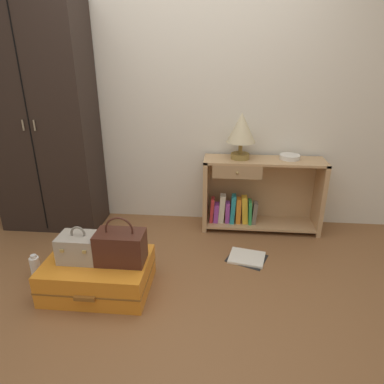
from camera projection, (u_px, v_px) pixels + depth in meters
ground_plane at (164, 312)px, 2.25m from camera, size 9.00×9.00×0.00m
back_wall at (187, 88)px, 3.15m from camera, size 6.40×0.10×2.60m
wardrobe at (43, 120)px, 3.08m from camera, size 0.92×0.47×2.07m
bookshelf at (256, 195)px, 3.24m from camera, size 1.10×0.33×0.70m
table_lamp at (241, 130)px, 3.02m from camera, size 0.26×0.26×0.42m
bowl at (290, 157)px, 3.10m from camera, size 0.18×0.18×0.04m
suitcase_large at (99, 274)px, 2.43m from camera, size 0.74×0.53×0.24m
train_case at (80, 247)px, 2.37m from camera, size 0.28×0.21×0.26m
handbag at (121, 247)px, 2.33m from camera, size 0.33×0.20×0.34m
bottle at (35, 267)px, 2.57m from camera, size 0.07×0.07×0.20m
open_book_on_floor at (247, 258)px, 2.84m from camera, size 0.38×0.35×0.02m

